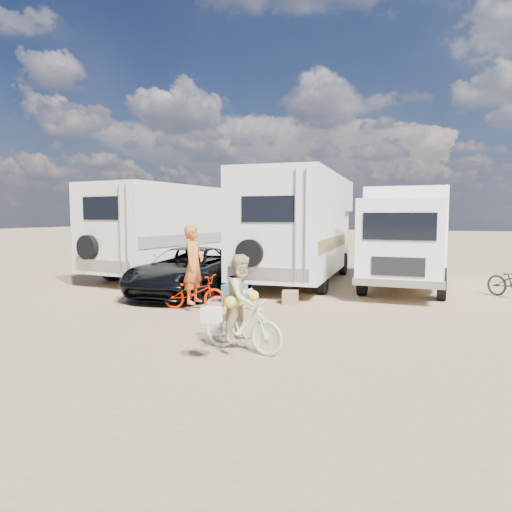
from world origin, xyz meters
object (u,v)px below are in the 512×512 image
at_px(rv_left, 181,232).
at_px(box_truck, 406,238).
at_px(rv_main, 300,229).
at_px(cooler, 235,293).
at_px(bike_woman, 242,324).
at_px(dark_suv, 188,271).
at_px(rider_woman, 242,308).
at_px(rider_man, 194,272).
at_px(bike_man, 194,292).
at_px(crate, 290,297).

xyz_separation_m(rv_left, box_truck, (8.46, -0.29, -0.10)).
bearing_deg(rv_main, cooler, -100.39).
bearing_deg(bike_woman, dark_suv, 49.43).
relative_size(rv_main, cooler, 13.36).
bearing_deg(dark_suv, cooler, -28.09).
bearing_deg(box_truck, rider_woman, -104.48).
xyz_separation_m(box_truck, rider_man, (-4.71, -5.61, -0.64)).
xyz_separation_m(bike_man, bike_woman, (2.47, -2.83, 0.03)).
relative_size(rv_main, bike_man, 4.69).
relative_size(bike_man, bike_woman, 1.06).
bearing_deg(cooler, box_truck, 50.32).
bearing_deg(dark_suv, bike_woman, -57.26).
distance_m(rv_left, cooler, 6.44).
distance_m(rider_man, rider_woman, 3.76).
relative_size(bike_man, cooler, 2.85).
height_order(bike_man, bike_woman, bike_woman).
distance_m(bike_woman, cooler, 4.59).
bearing_deg(bike_woman, box_truck, -3.18).
bearing_deg(rider_man, bike_woman, -141.10).
distance_m(rv_left, dark_suv, 4.59).
bearing_deg(rv_left, rider_woman, -48.35).
distance_m(box_truck, rider_man, 7.35).
height_order(bike_woman, cooler, bike_woman).
distance_m(box_truck, bike_man, 7.42).
relative_size(rv_main, rider_man, 4.12).
xyz_separation_m(box_truck, cooler, (-4.19, -4.29, -1.37)).
bearing_deg(bike_woman, rider_man, 52.83).
bearing_deg(bike_man, rv_main, -13.18).
relative_size(box_truck, dark_suv, 1.32).
bearing_deg(bike_man, rider_woman, -141.10).
height_order(box_truck, bike_woman, box_truck).
bearing_deg(bike_man, dark_suv, 30.43).
height_order(rider_woman, cooler, rider_woman).
xyz_separation_m(rv_main, bike_woman, (1.35, -8.59, -1.39)).
xyz_separation_m(rv_main, cooler, (-0.60, -4.45, -1.63)).
relative_size(rider_man, rider_woman, 1.28).
relative_size(bike_man, crate, 3.97).
height_order(dark_suv, crate, dark_suv).
bearing_deg(bike_woman, crate, 17.69).
relative_size(box_truck, bike_woman, 4.13).
bearing_deg(dark_suv, crate, -12.92).
bearing_deg(crate, bike_man, -140.44).
bearing_deg(bike_woman, cooler, 36.85).
bearing_deg(rider_man, box_truck, -42.24).
bearing_deg(rv_left, bike_man, -51.37).
distance_m(rider_man, cooler, 1.59).
relative_size(box_truck, cooler, 11.08).
height_order(dark_suv, rider_woman, rider_woman).
xyz_separation_m(box_truck, crate, (-2.71, -3.96, -1.44)).
bearing_deg(box_truck, dark_suv, -149.70).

